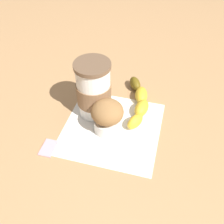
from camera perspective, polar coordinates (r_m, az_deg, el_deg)
The scene contains 6 objects.
ground_plane at distance 0.67m, azimuth -0.00°, elevation -3.52°, with size 3.00×3.00×0.00m, color #A87C51.
paper_napkin at distance 0.67m, azimuth -0.00°, elevation -3.47°, with size 0.24×0.24×0.00m, color white.
coffee_cup at distance 0.67m, azimuth -4.01°, elevation 4.76°, with size 0.09×0.09×0.15m.
muffin at distance 0.64m, azimuth -1.02°, elevation -0.86°, with size 0.08×0.08×0.09m.
banana at distance 0.72m, azimuth 5.87°, elevation 2.34°, with size 0.09×0.21×0.03m.
sugar_packet at distance 0.65m, azimuth -13.73°, elevation -7.51°, with size 0.05×0.03×0.01m, color pink.
Camera 1 is at (0.16, -0.42, 0.50)m, focal length 42.00 mm.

